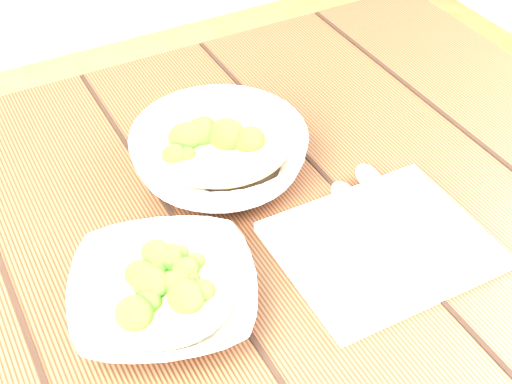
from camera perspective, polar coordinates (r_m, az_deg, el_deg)
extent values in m
cube|color=#351A0F|center=(0.85, -4.05, -4.37)|extent=(1.20, 0.80, 0.04)
cube|color=#351A0F|center=(1.53, 9.59, 1.01)|extent=(0.07, 0.07, 0.71)
imported|color=silver|center=(0.74, -7.36, -8.23)|extent=(0.25, 0.25, 0.05)
cylinder|color=olive|center=(0.73, -7.45, -7.56)|extent=(0.15, 0.15, 0.00)
ellipsoid|color=#2F6E18|center=(0.74, -6.35, -6.51)|extent=(0.03, 0.03, 0.02)
ellipsoid|color=#2F6E18|center=(0.75, -7.06, -5.47)|extent=(0.03, 0.03, 0.02)
ellipsoid|color=#2F6E18|center=(0.76, -9.16, -5.19)|extent=(0.03, 0.03, 0.02)
ellipsoid|color=#2F6E18|center=(0.74, -9.16, -6.93)|extent=(0.03, 0.03, 0.02)
ellipsoid|color=#2F6E18|center=(0.73, -10.14, -8.16)|extent=(0.03, 0.03, 0.02)
ellipsoid|color=#2F6E18|center=(0.71, -9.47, -9.95)|extent=(0.03, 0.03, 0.02)
ellipsoid|color=#2F6E18|center=(0.71, -7.12, -8.86)|extent=(0.03, 0.03, 0.02)
ellipsoid|color=#2F6E18|center=(0.71, -5.06, -8.68)|extent=(0.03, 0.03, 0.02)
ellipsoid|color=#2F6E18|center=(0.73, -3.39, -7.05)|extent=(0.03, 0.03, 0.02)
imported|color=silver|center=(0.89, -2.93, 2.89)|extent=(0.29, 0.29, 0.07)
cylinder|color=olive|center=(0.87, -2.99, 4.12)|extent=(0.17, 0.17, 0.00)
ellipsoid|color=#2F6E18|center=(0.88, -1.96, 5.09)|extent=(0.04, 0.04, 0.03)
ellipsoid|color=#2F6E18|center=(0.90, -3.54, 5.83)|extent=(0.04, 0.04, 0.03)
ellipsoid|color=#2F6E18|center=(0.88, -6.18, 4.96)|extent=(0.04, 0.04, 0.03)
ellipsoid|color=#2F6E18|center=(0.85, -4.28, 3.71)|extent=(0.04, 0.04, 0.03)
ellipsoid|color=#2F6E18|center=(0.84, -2.36, 2.84)|extent=(0.04, 0.04, 0.03)
ellipsoid|color=#2F6E18|center=(0.86, 0.55, 3.91)|extent=(0.04, 0.04, 0.03)
torus|color=black|center=(0.91, -1.68, 2.38)|extent=(0.13, 0.13, 0.03)
cube|color=beige|center=(0.82, 10.03, -4.22)|extent=(0.23, 0.19, 0.01)
cylinder|color=#B9B3A3|center=(0.81, 9.45, -4.33)|extent=(0.04, 0.14, 0.01)
ellipsoid|color=#B9B3A3|center=(0.86, 7.14, -0.29)|extent=(0.04, 0.06, 0.01)
cylinder|color=#B9B3A3|center=(0.83, 11.09, -2.71)|extent=(0.05, 0.14, 0.01)
ellipsoid|color=#B9B3A3|center=(0.89, 9.02, 1.14)|extent=(0.04, 0.06, 0.01)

